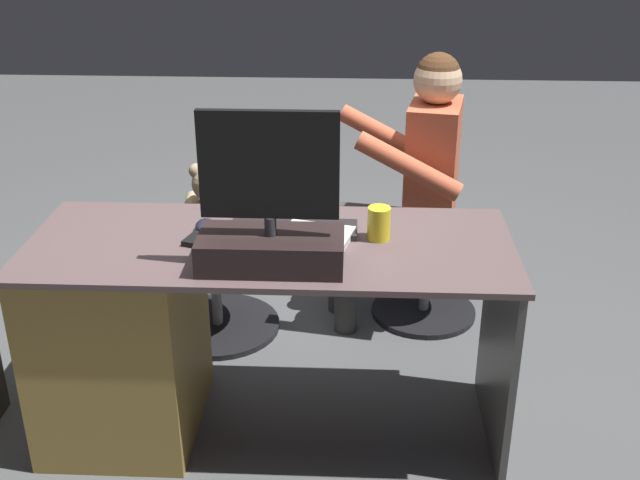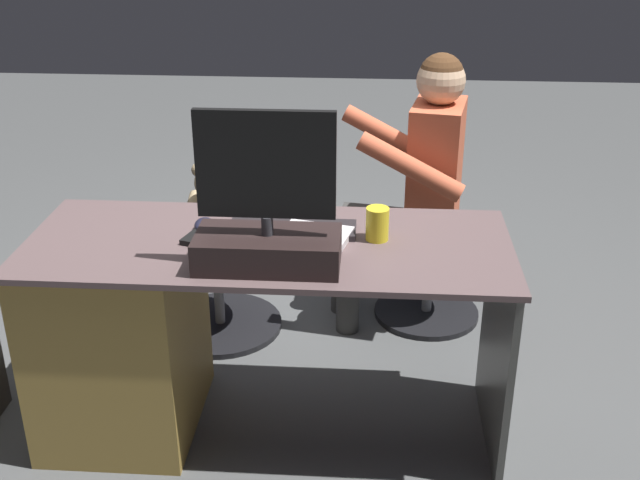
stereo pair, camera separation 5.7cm
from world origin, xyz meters
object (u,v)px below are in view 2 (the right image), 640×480
object	(u,v)px
tv_remote	(197,235)
keyboard	(292,229)
desk	(147,329)
teddy_bear	(214,205)
cup	(377,224)
computer_mouse	(204,225)
monitor	(267,227)
office_chair_teddy	(218,280)
person	(417,172)
visitor_chair	(429,266)

from	to	relation	value
tv_remote	keyboard	bearing A→B (deg)	-150.25
desk	teddy_bear	xyz separation A→B (m)	(-0.11, -0.67, 0.19)
cup	computer_mouse	bearing A→B (deg)	-3.89
cup	tv_remote	bearing A→B (deg)	2.31
monitor	computer_mouse	xyz separation A→B (m)	(0.25, -0.25, -0.11)
computer_mouse	office_chair_teddy	world-z (taller)	computer_mouse
monitor	tv_remote	bearing A→B (deg)	-35.29
office_chair_teddy	person	xyz separation A→B (m)	(-0.83, -0.15, 0.45)
desk	computer_mouse	world-z (taller)	computer_mouse
tv_remote	computer_mouse	bearing A→B (deg)	-81.21
keyboard	office_chair_teddy	xyz separation A→B (m)	(0.38, -0.58, -0.51)
cup	office_chair_teddy	bearing A→B (deg)	-42.98
tv_remote	person	size ratio (longest dim) A/B	0.13
tv_remote	monitor	bearing A→B (deg)	162.16
cup	tv_remote	size ratio (longest dim) A/B	0.73
tv_remote	teddy_bear	world-z (taller)	teddy_bear
computer_mouse	teddy_bear	xyz separation A→B (m)	(0.09, -0.59, -0.17)
keyboard	computer_mouse	bearing A→B (deg)	0.76
tv_remote	office_chair_teddy	distance (m)	0.82
office_chair_teddy	visitor_chair	xyz separation A→B (m)	(-0.91, -0.17, 0.02)
teddy_bear	monitor	bearing A→B (deg)	111.93
desk	person	xyz separation A→B (m)	(-0.94, -0.82, 0.30)
desk	tv_remote	xyz separation A→B (m)	(-0.19, -0.02, 0.35)
teddy_bear	computer_mouse	bearing A→B (deg)	98.53
office_chair_teddy	person	bearing A→B (deg)	-169.51
computer_mouse	tv_remote	size ratio (longest dim) A/B	0.64
visitor_chair	computer_mouse	bearing A→B (deg)	42.49
teddy_bear	visitor_chair	world-z (taller)	teddy_bear
computer_mouse	monitor	bearing A→B (deg)	135.35
keyboard	tv_remote	bearing A→B (deg)	12.30
desk	cup	world-z (taller)	cup
keyboard	visitor_chair	world-z (taller)	keyboard
computer_mouse	visitor_chair	distance (m)	1.21
computer_mouse	cup	xyz separation A→B (m)	(-0.58, 0.04, 0.04)
desk	monitor	bearing A→B (deg)	160.12
desk	keyboard	distance (m)	0.62
monitor	keyboard	distance (m)	0.28
teddy_bear	cup	bearing A→B (deg)	136.47
keyboard	office_chair_teddy	world-z (taller)	keyboard
cup	visitor_chair	bearing A→B (deg)	-107.00
cup	visitor_chair	distance (m)	0.98
teddy_bear	person	distance (m)	0.85
tv_remote	person	bearing A→B (deg)	-115.80
tv_remote	visitor_chair	xyz separation A→B (m)	(-0.83, -0.81, -0.49)
computer_mouse	tv_remote	world-z (taller)	computer_mouse
keyboard	tv_remote	xyz separation A→B (m)	(0.31, 0.07, -0.00)
desk	tv_remote	world-z (taller)	tv_remote
keyboard	visitor_chair	size ratio (longest dim) A/B	0.90
computer_mouse	keyboard	bearing A→B (deg)	-179.24
visitor_chair	person	bearing A→B (deg)	10.49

